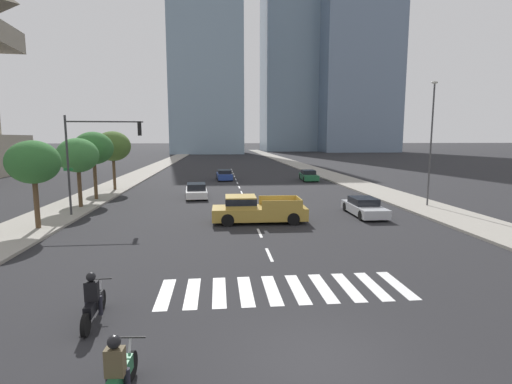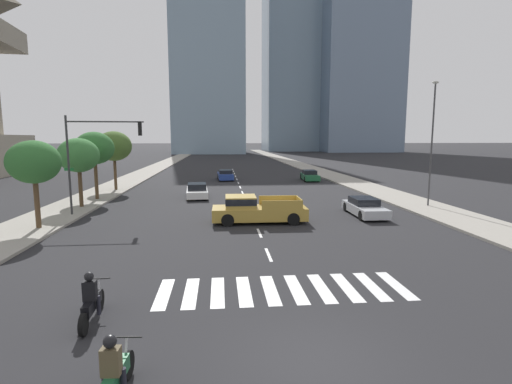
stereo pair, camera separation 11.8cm
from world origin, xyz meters
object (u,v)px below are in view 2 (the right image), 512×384
(motorcycle_lead, at_px, (91,302))
(street_tree_nearest, at_px, (34,162))
(sedan_white_0, at_px, (197,191))
(sedan_silver_1, at_px, (365,207))
(sedan_blue_2, at_px, (225,175))
(traffic_signal_far, at_px, (95,147))
(sedan_green_3, at_px, (310,176))
(pickup_truck, at_px, (255,210))
(motorcycle_trailing, at_px, (114,377))
(street_tree_fourth, at_px, (114,146))
(street_lamp_east, at_px, (432,136))
(street_tree_third, at_px, (94,148))
(street_tree_second, at_px, (78,156))

(motorcycle_lead, distance_m, street_tree_nearest, 13.74)
(street_tree_nearest, bearing_deg, sedan_white_0, 54.37)
(sedan_silver_1, relative_size, sedan_blue_2, 0.96)
(sedan_blue_2, bearing_deg, traffic_signal_far, 155.18)
(sedan_blue_2, relative_size, sedan_green_3, 1.00)
(pickup_truck, relative_size, sedan_silver_1, 1.24)
(motorcycle_trailing, relative_size, street_tree_fourth, 0.39)
(motorcycle_lead, height_order, motorcycle_trailing, same)
(pickup_truck, xyz_separation_m, street_tree_fourth, (-12.36, 15.57, 3.58))
(sedan_green_3, height_order, traffic_signal_far, traffic_signal_far)
(motorcycle_lead, xyz_separation_m, sedan_silver_1, (13.36, 13.99, -0.03))
(sedan_blue_2, bearing_deg, pickup_truck, -179.69)
(motorcycle_trailing, height_order, street_tree_fourth, street_tree_fourth)
(sedan_silver_1, height_order, sedan_green_3, sedan_green_3)
(street_lamp_east, distance_m, street_tree_third, 26.48)
(sedan_silver_1, bearing_deg, street_tree_fourth, -124.37)
(sedan_green_3, height_order, street_tree_second, street_tree_second)
(sedan_blue_2, bearing_deg, motorcycle_trailing, 173.13)
(street_tree_second, bearing_deg, street_tree_fourth, 90.00)
(sedan_green_3, height_order, street_lamp_east, street_lamp_east)
(street_tree_fourth, bearing_deg, sedan_green_3, 19.72)
(sedan_white_0, distance_m, sedan_silver_1, 14.83)
(sedan_silver_1, bearing_deg, motorcycle_trailing, -33.05)
(sedan_white_0, xyz_separation_m, traffic_signal_far, (-6.07, -7.65, 4.02))
(sedan_white_0, distance_m, street_tree_third, 9.10)
(motorcycle_lead, distance_m, pickup_truck, 13.74)
(sedan_silver_1, bearing_deg, sedan_green_3, 177.24)
(sedan_white_0, bearing_deg, street_tree_nearest, 140.57)
(sedan_blue_2, bearing_deg, motorcycle_lead, 170.38)
(motorcycle_lead, height_order, sedan_silver_1, motorcycle_lead)
(pickup_truck, distance_m, sedan_white_0, 11.39)
(traffic_signal_far, distance_m, street_tree_fourth, 12.78)
(street_tree_second, bearing_deg, sedan_white_0, 29.42)
(sedan_silver_1, height_order, street_tree_nearest, street_tree_nearest)
(street_tree_fourth, bearing_deg, street_tree_third, -90.00)
(sedan_blue_2, bearing_deg, street_tree_nearest, 154.00)
(sedan_silver_1, bearing_deg, sedan_blue_2, -158.07)
(sedan_white_0, xyz_separation_m, street_tree_nearest, (-8.23, -11.48, 3.26))
(sedan_white_0, height_order, street_tree_nearest, street_tree_nearest)
(motorcycle_trailing, distance_m, street_tree_fourth, 32.89)
(street_lamp_east, bearing_deg, street_tree_third, 167.68)
(traffic_signal_far, relative_size, street_lamp_east, 0.71)
(motorcycle_lead, xyz_separation_m, sedan_white_0, (1.64, 23.09, 0.00))
(pickup_truck, relative_size, street_tree_nearest, 1.18)
(street_tree_fourth, bearing_deg, motorcycle_lead, -76.78)
(motorcycle_lead, distance_m, street_tree_second, 19.87)
(sedan_white_0, xyz_separation_m, street_tree_third, (-8.23, -0.96, 3.76))
(motorcycle_trailing, bearing_deg, sedan_green_3, -14.17)
(sedan_silver_1, distance_m, traffic_signal_far, 18.30)
(pickup_truck, bearing_deg, sedan_silver_1, -167.72)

